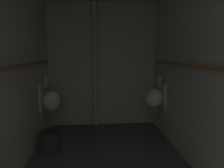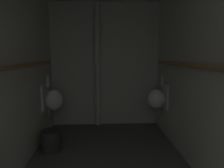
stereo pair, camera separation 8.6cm
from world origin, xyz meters
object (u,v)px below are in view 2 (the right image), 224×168
at_px(urinal_right_mid, 157,98).
at_px(standpipe_back_wall, 97,66).
at_px(urinal_left_mid, 53,99).
at_px(waste_bin, 51,140).

height_order(urinal_right_mid, standpipe_back_wall, standpipe_back_wall).
height_order(urinal_left_mid, waste_bin, urinal_left_mid).
xyz_separation_m(urinal_left_mid, waste_bin, (0.08, -0.50, -0.51)).
bearing_deg(waste_bin, urinal_left_mid, 99.30).
relative_size(urinal_right_mid, standpipe_back_wall, 0.32).
xyz_separation_m(standpipe_back_wall, waste_bin, (-0.67, -0.99, -1.05)).
xyz_separation_m(urinal_left_mid, standpipe_back_wall, (0.75, 0.49, 0.54)).
distance_m(urinal_left_mid, urinal_right_mid, 1.81).
bearing_deg(urinal_right_mid, urinal_left_mid, -179.67).
distance_m(urinal_right_mid, standpipe_back_wall, 1.28).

